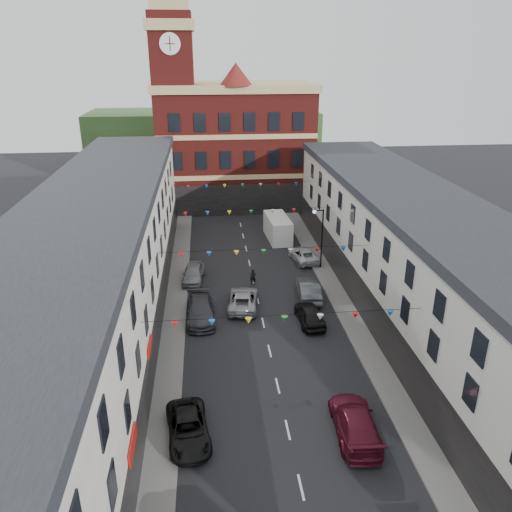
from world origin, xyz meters
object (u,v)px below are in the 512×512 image
object	(u,v)px
car_right_c	(355,422)
pedestrian	(253,277)
car_right_d	(310,314)
car_left_c	(188,429)
car_right_f	(303,255)
white_van	(278,228)
street_lamp	(320,231)
moving_car	(243,299)
car_right_e	(308,289)
car_left_e	(193,273)
car_left_d	(201,311)

from	to	relation	value
car_right_c	pedestrian	xyz separation A→B (m)	(-3.72, 19.57, -0.02)
car_right_d	car_left_c	bearing A→B (deg)	49.36
car_right_d	car_right_f	xyz separation A→B (m)	(1.90, 12.46, -0.09)
car_left_c	white_van	distance (m)	32.15
car_left_c	car_right_f	distance (m)	26.57
street_lamp	moving_car	world-z (taller)	street_lamp
car_left_c	car_right_d	bearing A→B (deg)	45.51
car_right_e	car_right_c	bearing A→B (deg)	91.45
car_right_c	car_right_d	world-z (taller)	car_right_c
car_left_e	car_right_c	world-z (taller)	car_right_c
car_right_c	car_right_e	size ratio (longest dim) A/B	1.12
car_left_e	white_van	bearing A→B (deg)	53.80
car_left_d	car_right_c	world-z (taller)	car_right_c
car_right_c	white_van	xyz separation A→B (m)	(0.20, 31.36, 0.50)
car_left_c	white_van	xyz separation A→B (m)	(9.30, 30.77, 0.63)
car_right_c	car_right_d	bearing A→B (deg)	-86.54
street_lamp	car_right_f	size ratio (longest dim) A/B	1.26
street_lamp	car_left_c	bearing A→B (deg)	-118.61
pedestrian	car_right_e	bearing A→B (deg)	-18.01
car_left_e	car_right_e	distance (m)	10.80
car_right_f	white_van	bearing A→B (deg)	-83.34
car_left_e	car_right_c	size ratio (longest dim) A/B	0.82
car_right_f	street_lamp	bearing A→B (deg)	108.78
moving_car	white_van	world-z (taller)	white_van
street_lamp	car_left_e	xyz separation A→B (m)	(-12.05, -1.71, -3.14)
car_right_f	car_left_e	bearing A→B (deg)	11.25
car_right_e	car_right_f	size ratio (longest dim) A/B	1.03
white_van	pedestrian	distance (m)	12.44
car_right_f	pedestrian	xyz separation A→B (m)	(-5.62, -5.21, 0.11)
car_right_e	car_right_d	bearing A→B (deg)	84.05
car_right_e	street_lamp	bearing A→B (deg)	-105.77
car_right_d	car_left_e	bearing A→B (deg)	-46.39
car_right_d	white_van	distance (m)	19.05
car_right_c	white_van	bearing A→B (deg)	-86.91
car_left_d	moving_car	size ratio (longest dim) A/B	1.06
car_right_c	car_right_f	world-z (taller)	car_right_c
car_right_c	car_left_c	bearing A→B (deg)	-0.30
car_left_d	white_van	world-z (taller)	white_van
car_left_c	car_right_c	bearing A→B (deg)	-10.44
car_left_e	car_right_d	distance (m)	12.56
white_van	street_lamp	bearing A→B (deg)	-76.04
car_left_c	pedestrian	world-z (taller)	pedestrian
street_lamp	car_right_d	world-z (taller)	street_lamp
car_right_e	moving_car	bearing A→B (deg)	14.55
car_left_d	white_van	distance (m)	19.63
car_right_d	pedestrian	size ratio (longest dim) A/B	2.84
car_left_d	car_right_e	world-z (taller)	car_right_e
car_left_e	pedestrian	size ratio (longest dim) A/B	2.92
pedestrian	car_left_e	bearing A→B (deg)	-178.51
car_left_e	car_right_f	xyz separation A→B (m)	(11.00, 3.80, -0.11)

